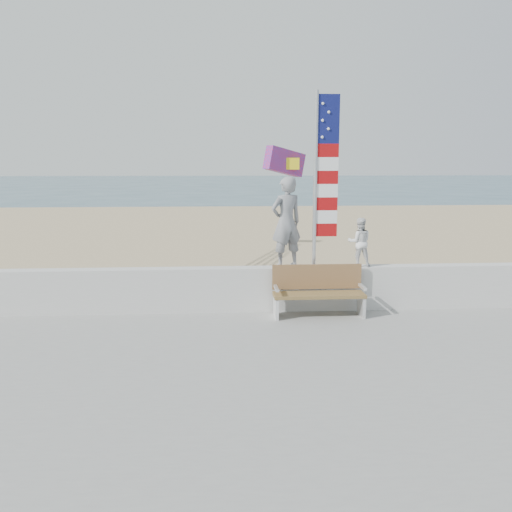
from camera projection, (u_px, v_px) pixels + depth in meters
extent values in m
plane|color=#305161|center=(251.00, 352.00, 9.24)|extent=(220.00, 220.00, 0.00)
cube|color=tan|center=(236.00, 257.00, 18.07)|extent=(90.00, 40.00, 0.08)
cube|color=gray|center=(274.00, 482.00, 5.28)|extent=(50.00, 12.40, 0.10)
cube|color=silver|center=(246.00, 289.00, 11.09)|extent=(30.00, 0.35, 0.90)
imported|color=gray|center=(286.00, 222.00, 10.91)|extent=(0.79, 0.66, 1.84)
imported|color=white|center=(359.00, 242.00, 11.08)|extent=(0.51, 0.41, 1.00)
cube|color=olive|center=(319.00, 295.00, 10.64)|extent=(1.80, 0.50, 0.06)
cube|color=brown|center=(317.00, 277.00, 10.86)|extent=(1.80, 0.05, 0.50)
cube|color=white|center=(276.00, 307.00, 10.63)|extent=(0.06, 0.50, 0.40)
cube|color=silver|center=(276.00, 288.00, 10.51)|extent=(0.06, 0.45, 0.05)
cube|color=silver|center=(361.00, 306.00, 10.74)|extent=(0.06, 0.50, 0.40)
cube|color=white|center=(362.00, 287.00, 10.62)|extent=(0.06, 0.45, 0.05)
cylinder|color=silver|center=(315.00, 181.00, 10.80)|extent=(0.08, 0.08, 3.50)
cube|color=#0F1451|center=(329.00, 119.00, 10.61)|extent=(0.44, 0.02, 0.95)
cube|color=#9E0A0C|center=(326.00, 230.00, 10.99)|extent=(0.44, 0.02, 0.26)
cube|color=white|center=(326.00, 217.00, 10.94)|extent=(0.44, 0.02, 0.26)
cube|color=#9E0A0C|center=(327.00, 204.00, 10.90)|extent=(0.44, 0.02, 0.26)
cube|color=white|center=(327.00, 191.00, 10.85)|extent=(0.44, 0.02, 0.26)
cube|color=#9E0A0C|center=(327.00, 177.00, 10.80)|extent=(0.44, 0.02, 0.26)
cube|color=white|center=(328.00, 164.00, 10.76)|extent=(0.44, 0.02, 0.26)
cube|color=#9E0A0C|center=(328.00, 150.00, 10.71)|extent=(0.44, 0.02, 0.26)
sphere|color=white|center=(322.00, 137.00, 10.65)|extent=(0.06, 0.06, 0.06)
sphere|color=white|center=(328.00, 129.00, 10.63)|extent=(0.06, 0.06, 0.06)
sphere|color=white|center=(323.00, 120.00, 10.59)|extent=(0.06, 0.06, 0.06)
sphere|color=white|center=(329.00, 112.00, 10.57)|extent=(0.06, 0.06, 0.06)
sphere|color=white|center=(323.00, 104.00, 10.53)|extent=(0.06, 0.06, 0.06)
cube|color=red|center=(284.00, 162.00, 13.09)|extent=(1.09, 0.80, 0.76)
cube|color=yellow|center=(291.00, 164.00, 13.11)|extent=(0.39, 0.29, 0.28)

